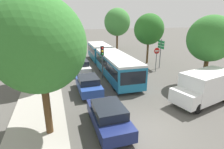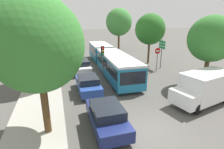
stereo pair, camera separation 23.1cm
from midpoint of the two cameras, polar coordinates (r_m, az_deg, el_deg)
The scene contains 17 objects.
ground_plane at distance 10.43m, azimuth 11.60°, elevation -17.46°, with size 200.00×200.00×0.00m, color #4F4C47.
kerb_strip_left at distance 23.48m, azimuth -20.61°, elevation 2.06°, with size 3.20×40.73×0.14m, color #9E998E.
articulated_bus at distance 21.33m, azimuth -0.82°, elevation 5.43°, with size 3.34×16.55×2.44m.
city_bus_rear at distance 38.42m, azimuth -13.96°, elevation 10.40°, with size 2.58×11.26×2.42m.
queued_car_navy at distance 10.11m, azimuth -1.06°, elevation -13.40°, with size 1.80×4.13×1.43m.
queued_car_blue at distance 14.87m, azimuth -7.35°, elevation -3.07°, with size 1.76×4.04×1.40m.
queued_car_white at distance 20.43m, azimuth -9.71°, elevation 2.70°, with size 1.85×4.26×1.47m.
queued_car_green at distance 26.15m, azimuth -11.21°, elevation 5.76°, with size 1.70×3.92×1.35m.
white_van at distance 14.42m, azimuth 28.53°, elevation -3.58°, with size 5.29×2.94×2.31m.
traffic_light at distance 17.47m, azimuth -2.68°, elevation 6.31°, with size 0.35×0.38×3.40m.
no_entry_sign at distance 20.81m, azimuth 14.89°, elevation 5.84°, with size 0.70×0.08×2.82m.
direction_sign_post at distance 22.40m, azimuth 16.26°, elevation 8.33°, with size 0.16×1.40×3.60m.
tree_left_near at distance 8.82m, azimuth -22.68°, elevation 8.12°, with size 4.36×4.36×7.07m.
tree_left_mid at distance 17.17m, azimuth -19.73°, elevation 14.54°, with size 4.73×4.73×7.86m.
tree_right_near at distance 17.71m, azimuth 30.01°, elevation 9.70°, with size 3.91×3.91×6.30m.
tree_right_mid at distance 24.54m, azimuth 12.75°, elevation 13.95°, with size 3.96×3.96×6.66m.
tree_right_far at distance 36.18m, azimuth 2.45°, elevation 16.70°, with size 5.14×5.14×8.02m.
Camera 2 is at (-4.34, -7.36, 5.94)m, focal length 28.00 mm.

